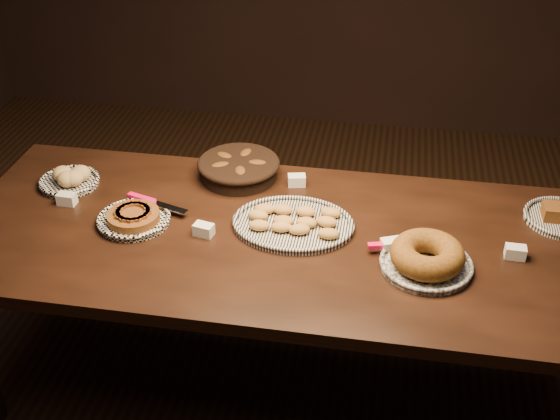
% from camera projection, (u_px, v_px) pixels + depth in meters
% --- Properties ---
extents(ground, '(5.00, 5.00, 0.00)m').
position_uv_depth(ground, '(280.00, 379.00, 2.95)').
color(ground, black).
rests_on(ground, ground).
extents(buffet_table, '(2.40, 1.00, 0.75)m').
position_uv_depth(buffet_table, '(280.00, 250.00, 2.58)').
color(buffet_table, black).
rests_on(buffet_table, ground).
extents(apple_tart_plate, '(0.33, 0.29, 0.05)m').
position_uv_depth(apple_tart_plate, '(134.00, 218.00, 2.60)').
color(apple_tart_plate, white).
rests_on(apple_tart_plate, buffet_table).
extents(madeleine_platter, '(0.45, 0.36, 0.05)m').
position_uv_depth(madeleine_platter, '(293.00, 223.00, 2.57)').
color(madeleine_platter, black).
rests_on(madeleine_platter, buffet_table).
extents(bundt_cake_plate, '(0.37, 0.32, 0.10)m').
position_uv_depth(bundt_cake_plate, '(427.00, 258.00, 2.35)').
color(bundt_cake_plate, black).
rests_on(bundt_cake_plate, buffet_table).
extents(croissant_basket, '(0.34, 0.34, 0.08)m').
position_uv_depth(croissant_basket, '(239.00, 167.00, 2.86)').
color(croissant_basket, black).
rests_on(croissant_basket, buffet_table).
extents(bread_roll_plate, '(0.24, 0.24, 0.08)m').
position_uv_depth(bread_roll_plate, '(70.00, 179.00, 2.81)').
color(bread_roll_plate, white).
rests_on(bread_roll_plate, buffet_table).
extents(tent_cards, '(1.74, 0.46, 0.04)m').
position_uv_depth(tent_cards, '(289.00, 220.00, 2.58)').
color(tent_cards, white).
rests_on(tent_cards, buffet_table).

